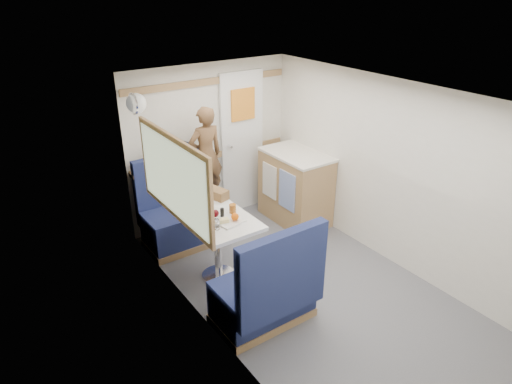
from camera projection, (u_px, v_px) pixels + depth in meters
floor at (328, 304)px, 4.45m from camera, size 4.50×4.50×0.00m
ceiling at (346, 102)px, 3.60m from camera, size 4.50×4.50×0.00m
wall_back at (211, 144)px, 5.70m from camera, size 2.20×0.02×2.00m
wall_left at (230, 252)px, 3.46m from camera, size 0.02×4.50×2.00m
wall_right at (416, 185)px, 4.59m from camera, size 0.02×4.50×2.00m
oak_trim_low at (212, 156)px, 5.75m from camera, size 2.15×0.02×0.08m
oak_trim_high at (209, 82)px, 5.35m from camera, size 2.15×0.02×0.08m
side_window at (173, 178)px, 4.11m from camera, size 0.04×1.30×0.72m
rear_door at (242, 140)px, 5.92m from camera, size 0.62×0.12×1.86m
dinette_table at (217, 230)px, 4.62m from camera, size 0.62×0.92×0.72m
bench_far at (181, 220)px, 5.38m from camera, size 0.90×0.59×1.05m
bench_near at (267, 296)px, 4.09m from camera, size 0.90×0.59×1.05m
ledge at (168, 167)px, 5.32m from camera, size 0.90×0.14×0.04m
dome_light at (136, 103)px, 4.55m from camera, size 0.20×0.20×0.20m
galley_counter at (295, 187)px, 5.82m from camera, size 0.57×0.92×0.92m
person at (206, 155)px, 5.28m from camera, size 0.42×0.28×1.15m
duffel_bag at (173, 156)px, 5.30m from camera, size 0.51×0.36×0.22m
tray at (226, 219)px, 4.49m from camera, size 0.31×0.37×0.02m
orange_fruit at (235, 217)px, 4.44m from camera, size 0.08×0.08×0.08m
cheese_block at (223, 220)px, 4.41m from camera, size 0.11×0.08×0.04m
wine_glass at (215, 214)px, 4.35m from camera, size 0.08×0.08×0.17m
tumbler_left at (216, 224)px, 4.31m from camera, size 0.06×0.06×0.11m
tumbler_mid at (192, 209)px, 4.59m from camera, size 0.06×0.06×0.10m
beer_glass at (233, 209)px, 4.59m from camera, size 0.07×0.07×0.11m
pepper_grinder at (222, 213)px, 4.52m from camera, size 0.04×0.04×0.10m
bread_loaf at (217, 194)px, 4.93m from camera, size 0.20×0.28×0.10m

